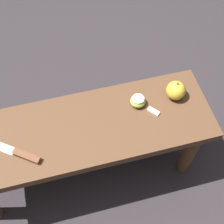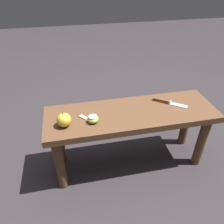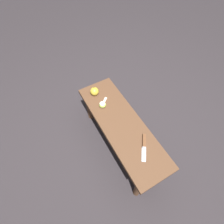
{
  "view_description": "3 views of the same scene",
  "coord_description": "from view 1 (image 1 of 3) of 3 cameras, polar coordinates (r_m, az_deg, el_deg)",
  "views": [
    {
      "loc": [
        -0.03,
        -0.6,
        1.49
      ],
      "look_at": [
        0.13,
        0.02,
        0.47
      ],
      "focal_mm": 50.0,
      "sensor_mm": 36.0,
      "label": 1
    },
    {
      "loc": [
        0.34,
        1.03,
        1.19
      ],
      "look_at": [
        0.13,
        0.02,
        0.47
      ],
      "focal_mm": 35.0,
      "sensor_mm": 36.0,
      "label": 2
    },
    {
      "loc": [
        -0.59,
        0.43,
        1.7
      ],
      "look_at": [
        0.13,
        0.02,
        0.47
      ],
      "focal_mm": 28.0,
      "sensor_mm": 36.0,
      "label": 3
    }
  ],
  "objects": [
    {
      "name": "ground_plane",
      "position": [
        1.61,
        -4.26,
        -10.46
      ],
      "size": [
        8.0,
        8.0,
        0.0
      ],
      "primitive_type": "plane",
      "color": "#2D282B"
    },
    {
      "name": "wooden_bench",
      "position": [
        1.29,
        -5.25,
        -4.64
      ],
      "size": [
        1.04,
        0.33,
        0.43
      ],
      "color": "brown",
      "rests_on": "ground_plane"
    },
    {
      "name": "knife",
      "position": [
        1.2,
        -16.4,
        -7.37
      ],
      "size": [
        0.19,
        0.15,
        0.02
      ],
      "rotation": [
        0.0,
        0.0,
        2.51
      ],
      "color": "#B7BABF",
      "rests_on": "wooden_bench"
    },
    {
      "name": "apple_whole",
      "position": [
        1.28,
        11.6,
        3.88
      ],
      "size": [
        0.08,
        0.08,
        0.09
      ],
      "color": "gold",
      "rests_on": "wooden_bench"
    },
    {
      "name": "apple_cut",
      "position": [
        1.26,
        4.75,
        2.01
      ],
      "size": [
        0.06,
        0.06,
        0.04
      ],
      "color": "#9EB747",
      "rests_on": "wooden_bench"
    },
    {
      "name": "apple_slice_near_knife",
      "position": [
        1.25,
        7.63,
        0.06
      ],
      "size": [
        0.05,
        0.05,
        0.01
      ],
      "color": "silver",
      "rests_on": "wooden_bench"
    }
  ]
}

